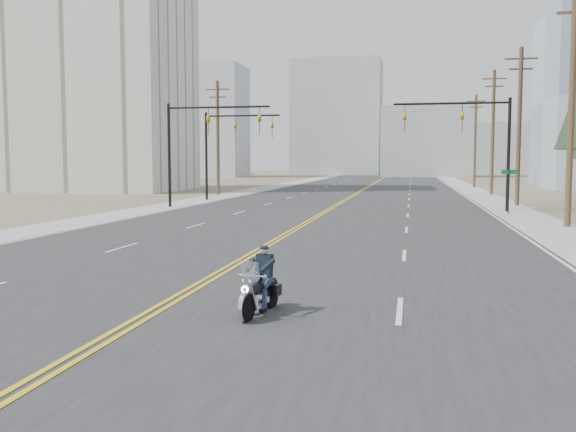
# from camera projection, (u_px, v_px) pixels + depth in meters

# --- Properties ---
(ground_plane) EXTENTS (400.00, 400.00, 0.00)m
(ground_plane) POSITION_uv_depth(u_px,v_px,m) (82.00, 355.00, 10.37)
(ground_plane) COLOR #776D56
(ground_plane) RESTS_ON ground
(road) EXTENTS (20.00, 200.00, 0.01)m
(road) POSITION_uv_depth(u_px,v_px,m) (369.00, 187.00, 78.85)
(road) COLOR #303033
(road) RESTS_ON ground
(sidewalk_left) EXTENTS (3.00, 200.00, 0.01)m
(sidewalk_left) POSITION_uv_depth(u_px,v_px,m) (277.00, 186.00, 81.02)
(sidewalk_left) COLOR #A5A5A0
(sidewalk_left) RESTS_ON ground
(sidewalk_right) EXTENTS (3.00, 200.00, 0.01)m
(sidewalk_right) POSITION_uv_depth(u_px,v_px,m) (465.00, 187.00, 76.67)
(sidewalk_right) COLOR #A5A5A0
(sidewalk_right) RESTS_ON ground
(traffic_mast_left) EXTENTS (7.10, 0.26, 7.00)m
(traffic_mast_left) POSITION_uv_depth(u_px,v_px,m) (197.00, 134.00, 42.95)
(traffic_mast_left) COLOR black
(traffic_mast_left) RESTS_ON ground
(traffic_mast_right) EXTENTS (7.10, 0.26, 7.00)m
(traffic_mast_right) POSITION_uv_depth(u_px,v_px,m) (475.00, 132.00, 39.55)
(traffic_mast_right) COLOR black
(traffic_mast_right) RESTS_ON ground
(traffic_mast_far) EXTENTS (6.10, 0.26, 7.00)m
(traffic_mast_far) POSITION_uv_depth(u_px,v_px,m) (227.00, 139.00, 50.85)
(traffic_mast_far) COLOR black
(traffic_mast_far) RESTS_ON ground
(street_sign) EXTENTS (0.90, 0.06, 2.62)m
(street_sign) POSITION_uv_depth(u_px,v_px,m) (509.00, 184.00, 37.52)
(street_sign) COLOR black
(street_sign) RESTS_ON ground
(utility_pole_b) EXTENTS (2.20, 0.30, 11.50)m
(utility_pole_b) POSITION_uv_depth(u_px,v_px,m) (572.00, 100.00, 29.99)
(utility_pole_b) COLOR brown
(utility_pole_b) RESTS_ON ground
(utility_pole_c) EXTENTS (2.20, 0.30, 11.00)m
(utility_pole_c) POSITION_uv_depth(u_px,v_px,m) (519.00, 124.00, 44.69)
(utility_pole_c) COLOR brown
(utility_pole_c) RESTS_ON ground
(utility_pole_d) EXTENTS (2.20, 0.30, 11.50)m
(utility_pole_d) POSITION_uv_depth(u_px,v_px,m) (493.00, 130.00, 59.34)
(utility_pole_d) COLOR brown
(utility_pole_d) RESTS_ON ground
(utility_pole_e) EXTENTS (2.20, 0.30, 11.00)m
(utility_pole_e) POSITION_uv_depth(u_px,v_px,m) (475.00, 139.00, 75.99)
(utility_pole_e) COLOR brown
(utility_pole_e) RESTS_ON ground
(utility_pole_left) EXTENTS (2.20, 0.30, 10.50)m
(utility_pole_left) POSITION_uv_depth(u_px,v_px,m) (218.00, 136.00, 59.22)
(utility_pole_left) COLOR brown
(utility_pole_left) RESTS_ON ground
(apartment_block) EXTENTS (18.00, 14.00, 30.00)m
(apartment_block) POSITION_uv_depth(u_px,v_px,m) (97.00, 49.00, 68.19)
(apartment_block) COLOR silver
(apartment_block) RESTS_ON ground
(haze_bldg_a) EXTENTS (14.00, 12.00, 22.00)m
(haze_bldg_a) POSITION_uv_depth(u_px,v_px,m) (209.00, 122.00, 128.55)
(haze_bldg_a) COLOR #B7BCC6
(haze_bldg_a) RESTS_ON ground
(haze_bldg_b) EXTENTS (18.00, 14.00, 14.00)m
(haze_bldg_b) POSITION_uv_depth(u_px,v_px,m) (427.00, 142.00, 130.54)
(haze_bldg_b) COLOR #ADB2B7
(haze_bldg_b) RESTS_ON ground
(haze_bldg_d) EXTENTS (20.00, 15.00, 26.00)m
(haze_bldg_d) POSITION_uv_depth(u_px,v_px,m) (337.00, 118.00, 148.48)
(haze_bldg_d) COLOR #ADB2B7
(haze_bldg_d) RESTS_ON ground
(haze_bldg_e) EXTENTS (14.00, 14.00, 12.00)m
(haze_bldg_e) POSITION_uv_depth(u_px,v_px,m) (497.00, 149.00, 151.86)
(haze_bldg_e) COLOR #B7BCC6
(haze_bldg_e) RESTS_ON ground
(haze_bldg_f) EXTENTS (12.00, 12.00, 16.00)m
(haze_bldg_f) POSITION_uv_depth(u_px,v_px,m) (167.00, 140.00, 146.32)
(haze_bldg_f) COLOR #ADB2B7
(haze_bldg_f) RESTS_ON ground
(motorcyclist) EXTENTS (1.05, 1.90, 1.40)m
(motorcyclist) POSITION_uv_depth(u_px,v_px,m) (260.00, 281.00, 13.02)
(motorcyclist) COLOR black
(motorcyclist) RESTS_ON ground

